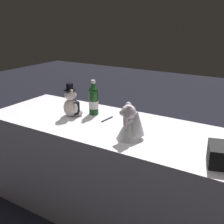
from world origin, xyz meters
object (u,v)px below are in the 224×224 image
Objects in this scene: champagne_bottle at (94,100)px; signing_pen at (108,119)px; teddy_bear_bride at (131,124)px; teddy_bear_groom at (72,104)px.

champagne_bottle is 0.21m from signing_pen.
champagne_bottle is at bearing 150.79° from teddy_bear_bride.
champagne_bottle is (0.13, 0.13, 0.02)m from teddy_bear_groom.
teddy_bear_groom is at bearing -135.95° from champagne_bottle.
teddy_bear_groom is at bearing -165.83° from signing_pen.
champagne_bottle is at bearing 44.05° from teddy_bear_groom.
teddy_bear_groom is 1.82× the size of signing_pen.
teddy_bear_groom is at bearing 166.49° from teddy_bear_bride.
teddy_bear_groom is 0.32m from signing_pen.
champagne_bottle reaches higher than teddy_bear_bride.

